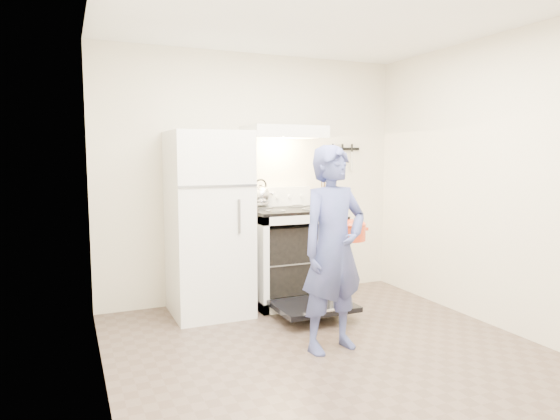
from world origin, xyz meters
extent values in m
plane|color=brown|center=(0.00, 0.00, 0.00)|extent=(3.60, 3.60, 0.00)
cube|color=beige|center=(0.00, 1.80, 1.25)|extent=(3.20, 0.02, 2.50)
cube|color=white|center=(-0.58, 1.45, 0.85)|extent=(0.70, 0.70, 1.70)
cube|color=white|center=(0.23, 1.48, 0.46)|extent=(0.76, 0.65, 0.92)
cube|color=black|center=(0.23, 1.48, 0.94)|extent=(0.76, 0.65, 0.03)
cube|color=white|center=(0.23, 1.76, 1.05)|extent=(0.76, 0.07, 0.20)
cube|color=black|center=(0.23, 0.88, 0.12)|extent=(0.70, 0.54, 0.04)
cube|color=slate|center=(0.23, 1.48, 0.44)|extent=(0.60, 0.52, 0.01)
cube|color=white|center=(0.23, 1.55, 1.71)|extent=(0.76, 0.50, 0.12)
cube|color=black|center=(1.05, 1.79, 1.55)|extent=(0.40, 0.02, 0.03)
cylinder|color=#8A6F4C|center=(0.23, 1.54, 0.45)|extent=(0.31, 0.31, 0.02)
cylinder|color=silver|center=(0.50, 1.22, 1.05)|extent=(0.11, 0.11, 0.13)
imported|color=navy|center=(0.05, 0.21, 0.78)|extent=(0.62, 0.46, 1.56)
camera|label=1|loc=(-1.78, -3.03, 1.49)|focal=32.00mm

